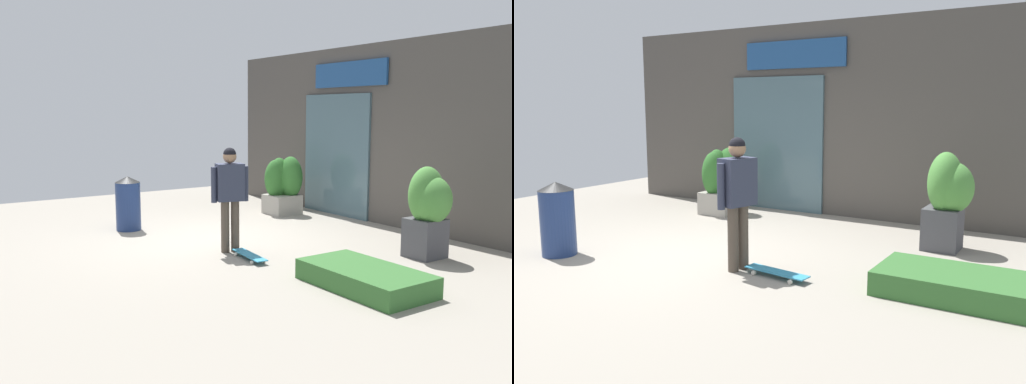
% 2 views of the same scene
% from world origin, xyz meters
% --- Properties ---
extents(ground_plane, '(12.00, 12.00, 0.00)m').
position_xyz_m(ground_plane, '(0.00, 0.00, 0.00)').
color(ground_plane, gray).
extents(building_facade, '(8.03, 0.31, 3.46)m').
position_xyz_m(building_facade, '(-0.03, 3.44, 1.72)').
color(building_facade, '#4C4742').
rests_on(building_facade, ground_plane).
extents(skateboarder, '(0.36, 0.57, 1.62)m').
position_xyz_m(skateboarder, '(0.94, -0.24, 0.99)').
color(skateboarder, '#4C4238').
rests_on(skateboarder, ground_plane).
extents(skateboard, '(0.85, 0.30, 0.08)m').
position_xyz_m(skateboard, '(1.48, -0.24, 0.06)').
color(skateboard, teal).
rests_on(skateboard, ground_plane).
extents(planter_box_left, '(0.63, 0.61, 1.37)m').
position_xyz_m(planter_box_left, '(2.89, 2.00, 0.78)').
color(planter_box_left, '#47474C').
rests_on(planter_box_left, ground_plane).
extents(planter_box_right, '(0.69, 0.77, 1.23)m').
position_xyz_m(planter_box_right, '(-1.26, 2.40, 0.64)').
color(planter_box_right, gray).
rests_on(planter_box_right, ground_plane).
extents(trash_bin, '(0.46, 0.46, 1.00)m').
position_xyz_m(trash_bin, '(-1.51, -0.94, 0.50)').
color(trash_bin, navy).
rests_on(trash_bin, ground_plane).
extents(hedge_ledge, '(1.64, 0.90, 0.26)m').
position_xyz_m(hedge_ledge, '(3.42, 0.19, 0.13)').
color(hedge_ledge, '#33662D').
rests_on(hedge_ledge, ground_plane).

